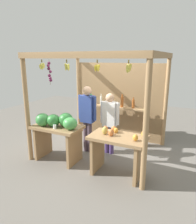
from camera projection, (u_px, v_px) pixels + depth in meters
ground_plane at (102, 151)px, 5.26m from camera, size 12.00×12.00×0.00m
market_stall at (110, 93)px, 5.31m from camera, size 2.74×2.30×2.40m
fruit_counter_left at (58, 128)px, 4.62m from camera, size 1.16×0.66×1.13m
fruit_counter_right at (118, 147)px, 4.10m from camera, size 1.10×0.64×0.97m
bottle_shelf_unit at (116, 114)px, 5.76m from camera, size 1.75×0.22×1.35m
vendor_man at (87, 113)px, 5.04m from camera, size 0.48×0.22×1.65m
vendor_woman at (110, 119)px, 4.97m from camera, size 0.48×0.20×1.50m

